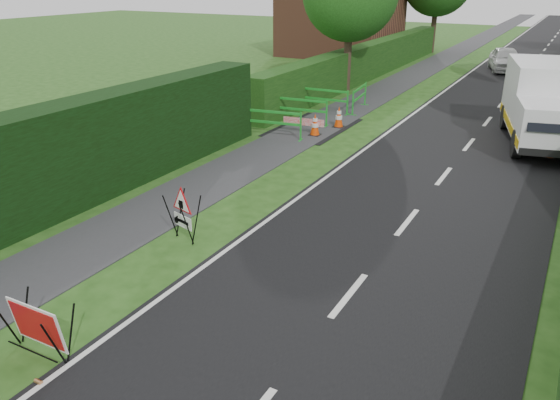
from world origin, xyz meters
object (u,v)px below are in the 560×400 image
at_px(triangle_sign, 181,210).
at_px(works_van, 547,103).
at_px(red_rect_sign, 37,326).
at_px(hatchback_car, 505,59).

height_order(triangle_sign, works_van, works_van).
xyz_separation_m(red_rect_sign, triangle_sign, (-0.50, 4.02, 0.22)).
bearing_deg(triangle_sign, red_rect_sign, -67.48).
height_order(red_rect_sign, works_van, works_van).
distance_m(works_van, hatchback_car, 15.30).
relative_size(works_van, hatchback_car, 1.51).
relative_size(triangle_sign, works_van, 0.17).
bearing_deg(hatchback_car, works_van, -92.75).
bearing_deg(hatchback_car, red_rect_sign, -109.14).
bearing_deg(works_van, hatchback_car, 89.04).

